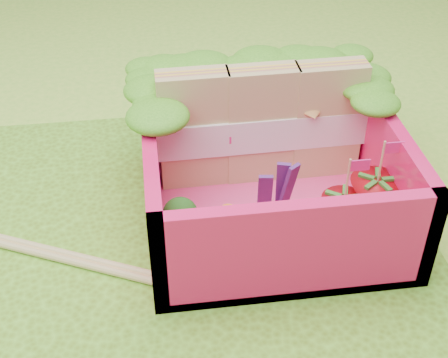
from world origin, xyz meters
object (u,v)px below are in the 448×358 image
Objects in this scene: broccoli at (187,228)px; bento_box at (270,171)px; sandwich_stack at (262,125)px; strawberry_left at (342,216)px; strawberry_right at (374,202)px; chopsticks at (1,241)px.

bento_box is at bearing 35.55° from broccoli.
strawberry_left is at bearing -61.48° from sandwich_stack.
sandwich_stack is 2.39× the size of strawberry_right.
sandwich_stack is 1.51m from chopsticks.
chopsticks is at bearing -165.98° from sandwich_stack.
broccoli is (-0.47, -0.34, -0.04)m from bento_box.
strawberry_left is 0.20m from strawberry_right.
bento_box is 0.44m from strawberry_left.
chopsticks is (-1.41, -0.07, -0.25)m from bento_box.
strawberry_right is at bearing -23.85° from bento_box.
sandwich_stack is at bearing 14.02° from chopsticks.
bento_box is 4.14× the size of broccoli.
broccoli is 0.79m from strawberry_left.
chopsticks is at bearing 164.14° from broccoli.
sandwich_stack is 0.80m from broccoli.
bento_box is at bearing 156.15° from strawberry_right.
sandwich_stack is 0.62× the size of chopsticks.
sandwich_stack reaches higher than broccoli.
strawberry_left is (0.78, 0.05, -0.06)m from broccoli.
strawberry_right reaches higher than strawberry_left.
chopsticks is (-0.95, 0.27, -0.21)m from broccoli.
broccoli is (-0.47, -0.62, -0.15)m from sandwich_stack.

